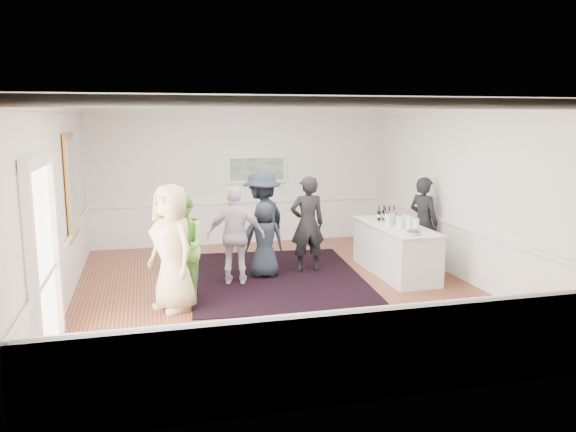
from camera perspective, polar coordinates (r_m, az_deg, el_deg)
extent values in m
plane|color=brown|center=(9.88, -0.88, -7.62)|extent=(8.00, 8.00, 0.00)
cube|color=white|center=(9.42, -0.93, 11.26)|extent=(7.00, 8.00, 0.02)
cube|color=white|center=(9.36, -22.24, 0.70)|extent=(0.02, 8.00, 3.20)
cube|color=white|center=(10.88, 17.34, 2.19)|extent=(0.02, 8.00, 3.20)
cube|color=white|center=(13.41, -4.91, 4.00)|extent=(7.00, 0.02, 3.20)
cube|color=white|center=(5.78, 8.42, -4.04)|extent=(7.00, 0.02, 3.20)
cube|color=#C7873A|center=(10.60, -21.15, 2.87)|extent=(0.04, 1.25, 1.85)
cube|color=white|center=(10.60, -21.02, 2.88)|extent=(0.01, 1.05, 1.65)
cube|color=white|center=(6.80, -24.45, -6.19)|extent=(0.10, 0.14, 2.40)
cube|color=white|center=(8.37, -22.55, -3.14)|extent=(0.10, 0.14, 2.40)
cube|color=white|center=(7.38, -24.08, 5.17)|extent=(0.10, 1.78, 0.16)
cube|color=white|center=(7.58, -23.66, -4.52)|extent=(0.02, 1.50, 2.40)
cube|color=white|center=(13.42, -3.19, 4.80)|extent=(1.44, 0.05, 0.66)
cube|color=#235E26|center=(13.39, -3.17, 4.78)|extent=(1.30, 0.01, 0.52)
cube|color=black|center=(10.68, -1.12, -6.22)|extent=(3.51, 4.40, 0.02)
cube|color=silver|center=(11.05, 10.82, -3.39)|extent=(0.83, 2.29, 0.93)
cube|color=silver|center=(10.95, 10.90, -0.99)|extent=(0.89, 2.35, 0.02)
imported|color=black|center=(11.60, 13.58, -0.60)|extent=(0.67, 0.79, 1.83)
imported|color=tan|center=(8.88, -11.70, -3.18)|extent=(1.04, 1.16, 2.00)
imported|color=#79D053|center=(9.27, -10.76, -3.16)|extent=(0.90, 1.04, 1.82)
imported|color=silver|center=(10.15, -5.32, -2.01)|extent=(1.11, 0.65, 1.78)
imported|color=#1B222E|center=(10.90, -2.62, -0.60)|extent=(1.43, 1.42, 1.98)
imported|color=black|center=(10.92, 1.99, -0.83)|extent=(0.69, 0.45, 1.88)
imported|color=#1B222E|center=(10.58, -2.42, -2.41)|extent=(0.74, 0.52, 1.44)
cylinder|color=#89B942|center=(10.64, 11.25, -0.61)|extent=(0.12, 0.12, 0.24)
cylinder|color=#D13D60|center=(10.67, 12.19, -0.61)|extent=(0.12, 0.12, 0.24)
cylinder|color=#6FA63B|center=(10.83, 10.17, -0.39)|extent=(0.12, 0.12, 0.24)
cylinder|color=beige|center=(10.49, 12.87, -0.81)|extent=(0.12, 0.12, 0.24)
cylinder|color=white|center=(10.78, 11.91, -0.49)|extent=(0.12, 0.12, 0.24)
cylinder|color=silver|center=(11.14, 10.40, -0.13)|extent=(0.26, 0.26, 0.25)
imported|color=white|center=(10.14, 12.59, -1.68)|extent=(0.26, 0.26, 0.06)
cylinder|color=brown|center=(10.13, 12.60, -1.55)|extent=(0.19, 0.19, 0.04)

